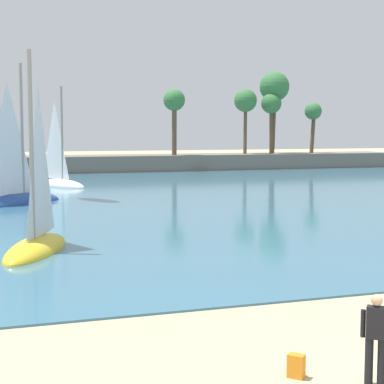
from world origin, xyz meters
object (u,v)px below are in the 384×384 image
(sailboat_mid_bay, at_px, (37,232))
(sailboat_toward_headland, at_px, (18,190))
(backpack_near_kite, at_px, (296,366))
(person_rigging_by_gear, at_px, (376,336))
(sailboat_far_left, at_px, (60,177))

(sailboat_mid_bay, height_order, sailboat_toward_headland, sailboat_toward_headland)
(backpack_near_kite, bearing_deg, sailboat_toward_headland, 96.33)
(person_rigging_by_gear, height_order, sailboat_mid_bay, sailboat_mid_bay)
(person_rigging_by_gear, bearing_deg, sailboat_toward_headland, 98.32)
(person_rigging_by_gear, bearing_deg, backpack_near_kite, 146.89)
(person_rigging_by_gear, height_order, backpack_near_kite, person_rigging_by_gear)
(sailboat_toward_headland, bearing_deg, sailboat_far_left, 71.50)
(backpack_near_kite, distance_m, sailboat_mid_bay, 14.36)
(backpack_near_kite, bearing_deg, sailboat_far_left, 89.20)
(person_rigging_by_gear, xyz_separation_m, backpack_near_kite, (-1.17, 0.76, -0.69))
(backpack_near_kite, xyz_separation_m, sailboat_far_left, (0.59, 41.79, 0.62))
(person_rigging_by_gear, distance_m, sailboat_far_left, 42.56)
(sailboat_mid_bay, bearing_deg, sailboat_toward_headland, 89.30)
(person_rigging_by_gear, relative_size, backpack_near_kite, 3.78)
(backpack_near_kite, height_order, sailboat_mid_bay, sailboat_mid_bay)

